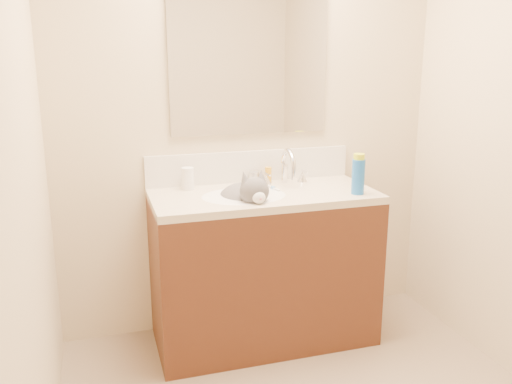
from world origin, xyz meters
TOP-DOWN VIEW (x-y plane):
  - room_shell at (0.00, 0.00)m, footprint 2.24×2.54m
  - vanity_cabinet at (0.00, 0.97)m, footprint 1.20×0.55m
  - counter_slab at (0.00, 0.97)m, footprint 1.20×0.55m
  - basin at (-0.12, 0.94)m, footprint 0.45×0.36m
  - faucet at (0.18, 1.11)m, footprint 0.28×0.20m
  - cat at (-0.11, 0.95)m, footprint 0.35×0.41m
  - backsplash at (0.00, 1.24)m, footprint 1.20×0.02m
  - mirror at (0.00, 1.24)m, footprint 0.90×0.02m
  - pill_bottle at (-0.38, 1.16)m, footprint 0.07×0.07m
  - pill_label at (-0.38, 1.16)m, footprint 0.06×0.06m
  - silver_jar at (0.01, 1.19)m, footprint 0.06×0.06m
  - amber_bottle at (0.09, 1.17)m, footprint 0.04×0.04m
  - toothbrush at (0.07, 1.04)m, footprint 0.04×0.13m
  - toothbrush_head at (0.07, 1.04)m, footprint 0.02×0.03m
  - spray_can at (0.47, 0.81)m, footprint 0.09×0.09m
  - spray_cap at (0.47, 0.81)m, footprint 0.07×0.07m

SIDE VIEW (x-z plane):
  - vanity_cabinet at x=0.00m, z-range 0.00..0.82m
  - basin at x=-0.12m, z-range 0.72..0.86m
  - cat at x=-0.11m, z-range 0.67..0.99m
  - counter_slab at x=0.00m, z-range 0.82..0.86m
  - toothbrush at x=0.07m, z-range 0.86..0.87m
  - toothbrush_head at x=0.07m, z-range 0.86..0.87m
  - silver_jar at x=0.01m, z-range 0.86..0.93m
  - pill_label at x=-0.38m, z-range 0.89..0.92m
  - amber_bottle at x=0.09m, z-range 0.86..0.95m
  - pill_bottle at x=-0.38m, z-range 0.86..0.98m
  - faucet at x=0.18m, z-range 0.84..1.05m
  - backsplash at x=0.00m, z-range 0.86..1.04m
  - spray_can at x=0.47m, z-range 0.86..1.05m
  - spray_cap at x=0.47m, z-range 1.04..1.08m
  - room_shell at x=0.00m, z-range 0.23..2.75m
  - mirror at x=0.00m, z-range 1.14..1.94m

